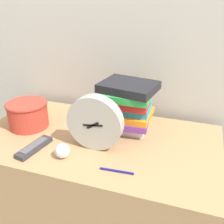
{
  "coord_description": "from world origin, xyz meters",
  "views": [
    {
      "loc": [
        0.38,
        -0.62,
        1.36
      ],
      "look_at": [
        0.06,
        0.32,
        0.89
      ],
      "focal_mm": 42.0,
      "sensor_mm": 36.0,
      "label": 1
    }
  ],
  "objects_px": {
    "book_stack": "(128,106)",
    "crumpled_paper_ball": "(62,151)",
    "desk_clock": "(95,123)",
    "tv_remote": "(34,147)",
    "pen": "(117,171)",
    "basket": "(28,113)"
  },
  "relations": [
    {
      "from": "book_stack",
      "to": "crumpled_paper_ball",
      "type": "height_order",
      "value": "book_stack"
    },
    {
      "from": "desk_clock",
      "to": "tv_remote",
      "type": "relative_size",
      "value": 1.28
    },
    {
      "from": "tv_remote",
      "to": "crumpled_paper_ball",
      "type": "relative_size",
      "value": 3.09
    },
    {
      "from": "crumpled_paper_ball",
      "to": "pen",
      "type": "bearing_deg",
      "value": -4.73
    },
    {
      "from": "tv_remote",
      "to": "pen",
      "type": "distance_m",
      "value": 0.36
    },
    {
      "from": "book_stack",
      "to": "pen",
      "type": "height_order",
      "value": "book_stack"
    },
    {
      "from": "book_stack",
      "to": "pen",
      "type": "bearing_deg",
      "value": -81.05
    },
    {
      "from": "desk_clock",
      "to": "pen",
      "type": "bearing_deg",
      "value": -43.39
    },
    {
      "from": "desk_clock",
      "to": "book_stack",
      "type": "height_order",
      "value": "same"
    },
    {
      "from": "basket",
      "to": "tv_remote",
      "type": "relative_size",
      "value": 1.07
    },
    {
      "from": "tv_remote",
      "to": "crumpled_paper_ball",
      "type": "distance_m",
      "value": 0.14
    },
    {
      "from": "basket",
      "to": "tv_remote",
      "type": "xyz_separation_m",
      "value": [
        0.14,
        -0.16,
        -0.05
      ]
    },
    {
      "from": "tv_remote",
      "to": "pen",
      "type": "xyz_separation_m",
      "value": [
        0.36,
        -0.03,
        -0.01
      ]
    },
    {
      "from": "crumpled_paper_ball",
      "to": "tv_remote",
      "type": "bearing_deg",
      "value": 175.8
    },
    {
      "from": "desk_clock",
      "to": "pen",
      "type": "distance_m",
      "value": 0.21
    },
    {
      "from": "book_stack",
      "to": "crumpled_paper_ball",
      "type": "distance_m",
      "value": 0.35
    },
    {
      "from": "desk_clock",
      "to": "crumpled_paper_ball",
      "type": "height_order",
      "value": "desk_clock"
    },
    {
      "from": "book_stack",
      "to": "basket",
      "type": "bearing_deg",
      "value": -165.94
    },
    {
      "from": "desk_clock",
      "to": "pen",
      "type": "relative_size",
      "value": 1.83
    },
    {
      "from": "crumpled_paper_ball",
      "to": "pen",
      "type": "height_order",
      "value": "crumpled_paper_ball"
    },
    {
      "from": "desk_clock",
      "to": "book_stack",
      "type": "bearing_deg",
      "value": 65.46
    },
    {
      "from": "book_stack",
      "to": "crumpled_paper_ball",
      "type": "bearing_deg",
      "value": -121.71
    }
  ]
}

